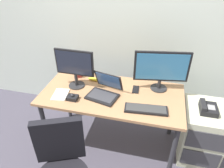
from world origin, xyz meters
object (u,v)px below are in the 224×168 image
object	(u,v)px
desk_phone	(208,108)
laptop	(105,91)
monitor_side	(75,66)
coffee_mug	(79,73)
paper_notepad	(60,95)
trackball_mouse	(72,97)
file_cabinet	(200,132)
cell_phone	(136,89)
banana	(96,80)
keyboard	(146,109)
monitor_main	(161,68)

from	to	relation	value
desk_phone	laptop	bearing A→B (deg)	-174.62
monitor_side	coffee_mug	distance (m)	0.30
coffee_mug	paper_notepad	xyz separation A→B (m)	(-0.05, -0.41, -0.04)
trackball_mouse	coffee_mug	distance (m)	0.46
laptop	file_cabinet	bearing A→B (deg)	6.22
file_cabinet	cell_phone	world-z (taller)	cell_phone
coffee_mug	banana	distance (m)	0.24
trackball_mouse	desk_phone	bearing A→B (deg)	10.70
file_cabinet	laptop	size ratio (longest dim) A/B	1.75
desk_phone	laptop	distance (m)	1.07
laptop	banana	xyz separation A→B (m)	(-0.18, 0.24, -0.03)
keyboard	file_cabinet	bearing A→B (deg)	23.57
file_cabinet	cell_phone	xyz separation A→B (m)	(-0.76, 0.05, 0.42)
monitor_side	keyboard	size ratio (longest dim) A/B	1.04
file_cabinet	laptop	distance (m)	1.17
desk_phone	monitor_main	xyz separation A→B (m)	(-0.51, 0.15, 0.31)
laptop	coffee_mug	distance (m)	0.50
monitor_side	cell_phone	world-z (taller)	monitor_side
monitor_main	laptop	world-z (taller)	monitor_main
keyboard	coffee_mug	xyz separation A→B (m)	(-0.86, 0.44, 0.03)
desk_phone	monitor_main	size ratio (longest dim) A/B	0.35
paper_notepad	file_cabinet	bearing A→B (deg)	8.79
coffee_mug	paper_notepad	size ratio (longest dim) A/B	0.49
file_cabinet	monitor_side	size ratio (longest dim) A/B	1.49
monitor_side	keyboard	bearing A→B (deg)	-16.66
keyboard	monitor_main	bearing A→B (deg)	76.45
paper_notepad	laptop	bearing A→B (deg)	14.70
file_cabinet	monitor_main	xyz separation A→B (m)	(-0.52, 0.13, 0.67)
trackball_mouse	paper_notepad	bearing A→B (deg)	166.21
banana	trackball_mouse	bearing A→B (deg)	-107.46
monitor_side	coffee_mug	size ratio (longest dim) A/B	4.31
monitor_main	trackball_mouse	size ratio (longest dim) A/B	5.20
monitor_side	laptop	size ratio (longest dim) A/B	1.18
monitor_side	trackball_mouse	distance (m)	0.34
monitor_side	coffee_mug	xyz separation A→B (m)	(-0.05, 0.20, -0.21)
cell_phone	banana	bearing A→B (deg)	168.61
monitor_main	cell_phone	size ratio (longest dim) A/B	4.03
paper_notepad	cell_phone	size ratio (longest dim) A/B	1.46
keyboard	cell_phone	world-z (taller)	keyboard
cell_phone	desk_phone	bearing A→B (deg)	-8.41
coffee_mug	banana	size ratio (longest dim) A/B	0.53
desk_phone	cell_phone	xyz separation A→B (m)	(-0.75, 0.07, 0.06)
file_cabinet	desk_phone	world-z (taller)	desk_phone
monitor_main	banana	world-z (taller)	monitor_main
file_cabinet	coffee_mug	distance (m)	1.56
desk_phone	monitor_main	bearing A→B (deg)	163.48
desk_phone	paper_notepad	distance (m)	1.53
monitor_side	laptop	world-z (taller)	monitor_side
file_cabinet	trackball_mouse	bearing A→B (deg)	-168.70
desk_phone	trackball_mouse	distance (m)	1.39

